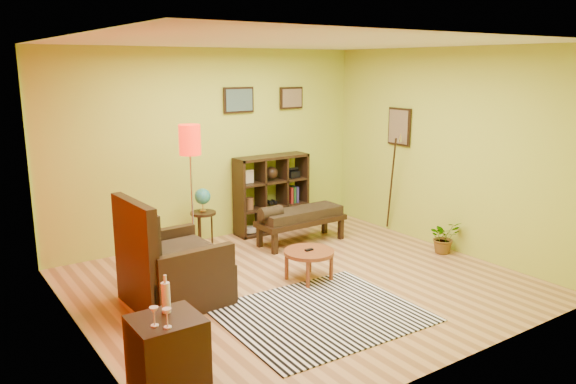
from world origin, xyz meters
TOP-DOWN VIEW (x-y plane):
  - ground at (0.00, 0.00)m, footprint 5.00×5.00m
  - room_shell at (-0.09, 0.01)m, footprint 5.04×4.54m
  - zebra_rug at (-0.32, -0.81)m, footprint 2.04×1.72m
  - coffee_table at (0.15, 0.04)m, footprint 0.61×0.61m
  - armchair at (-1.49, 0.38)m, footprint 1.04×1.05m
  - side_cabinet at (-2.20, -1.25)m, footprint 0.54×0.49m
  - floor_lamp at (-0.80, 1.25)m, footprint 0.28×0.28m
  - globe_table at (-0.37, 1.85)m, footprint 0.36×0.36m
  - cube_shelf at (0.91, 2.03)m, footprint 1.20×0.35m
  - bench at (0.89, 1.28)m, footprint 1.38×0.50m
  - potted_plant at (2.30, -0.20)m, footprint 0.52×0.55m

SIDE VIEW (x-z plane):
  - ground at x=0.00m, z-range 0.00..0.00m
  - zebra_rug at x=-0.32m, z-range 0.00..0.01m
  - potted_plant at x=2.30m, z-range 0.00..0.36m
  - side_cabinet at x=-2.20m, z-range -0.15..0.80m
  - coffee_table at x=0.15m, z-range 0.13..0.52m
  - armchair at x=-1.49m, z-range -0.24..0.97m
  - bench at x=0.89m, z-range 0.09..0.72m
  - cube_shelf at x=0.91m, z-range 0.00..1.20m
  - globe_table at x=-0.37m, z-range 0.23..1.10m
  - floor_lamp at x=-0.80m, z-range 0.57..2.41m
  - room_shell at x=-0.09m, z-range 0.39..3.21m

